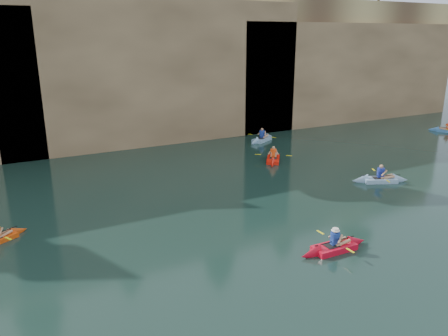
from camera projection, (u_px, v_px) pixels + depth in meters
name	position (u px, v px, depth m)	size (l,w,h in m)	color
ground	(330.00, 277.00, 15.75)	(160.00, 160.00, 0.00)	black
cliff	(112.00, 62.00, 39.37)	(70.00, 16.00, 12.00)	tan
cliff_slab_center	(161.00, 71.00, 34.09)	(24.00, 2.40, 11.40)	#A08761
cliff_slab_east	(353.00, 71.00, 43.23)	(26.00, 2.40, 9.84)	#A08761
sea_cave_center	(89.00, 131.00, 32.07)	(3.50, 1.00, 3.20)	black
sea_cave_east	(252.00, 108.00, 38.12)	(5.00, 1.00, 4.50)	black
main_kayaker	(334.00, 247.00, 17.66)	(3.27, 2.23, 1.21)	red
kayaker_ltblue_near	(380.00, 179.00, 25.88)	(3.40, 2.40, 1.34)	#80AAD7
kayaker_red_far	(273.00, 159.00, 30.20)	(2.75, 3.33, 1.31)	red
kayaker_ltblue_mid	(262.00, 139.00, 35.88)	(3.48, 2.41, 1.35)	#7EAAD2
kayaker_blue_east	(448.00, 131.00, 39.18)	(2.30, 3.10, 1.14)	#3B7BC9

